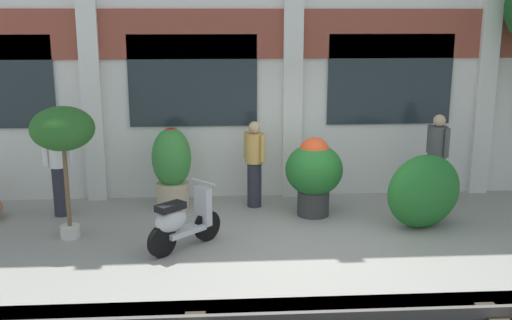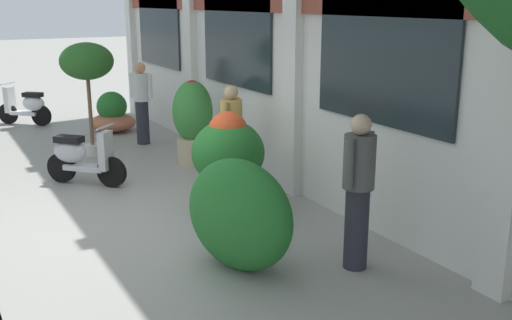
{
  "view_description": "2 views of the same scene",
  "coord_description": "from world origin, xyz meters",
  "px_view_note": "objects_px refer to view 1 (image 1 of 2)",
  "views": [
    {
      "loc": [
        -1.43,
        -8.62,
        3.41
      ],
      "look_at": [
        -0.74,
        1.69,
        0.93
      ],
      "focal_mm": 42.0,
      "sensor_mm": 36.0,
      "label": 1
    },
    {
      "loc": [
        7.31,
        -2.17,
        2.84
      ],
      "look_at": [
        1.1,
        1.31,
        0.93
      ],
      "focal_mm": 42.0,
      "sensor_mm": 36.0,
      "label": 2
    }
  ],
  "objects_px": {
    "scooter_second_parked": "(182,222)",
    "resident_by_doorway": "(254,162)",
    "potted_plant_stone_basin": "(314,171)",
    "potted_plant_terracotta_small": "(63,132)",
    "potted_plant_fluted_column": "(172,164)",
    "topiary_hedge": "(424,191)",
    "resident_watching_tracks": "(59,167)",
    "resident_near_plants": "(437,157)"
  },
  "relations": [
    {
      "from": "potted_plant_terracotta_small",
      "to": "scooter_second_parked",
      "type": "height_order",
      "value": "potted_plant_terracotta_small"
    },
    {
      "from": "potted_plant_terracotta_small",
      "to": "resident_watching_tracks",
      "type": "bearing_deg",
      "value": 109.69
    },
    {
      "from": "scooter_second_parked",
      "to": "resident_by_doorway",
      "type": "bearing_deg",
      "value": 14.98
    },
    {
      "from": "potted_plant_fluted_column",
      "to": "resident_near_plants",
      "type": "relative_size",
      "value": 0.88
    },
    {
      "from": "scooter_second_parked",
      "to": "potted_plant_fluted_column",
      "type": "bearing_deg",
      "value": 53.63
    },
    {
      "from": "potted_plant_stone_basin",
      "to": "scooter_second_parked",
      "type": "height_order",
      "value": "potted_plant_stone_basin"
    },
    {
      "from": "potted_plant_fluted_column",
      "to": "topiary_hedge",
      "type": "bearing_deg",
      "value": -16.99
    },
    {
      "from": "potted_plant_terracotta_small",
      "to": "resident_near_plants",
      "type": "bearing_deg",
      "value": 11.04
    },
    {
      "from": "resident_by_doorway",
      "to": "resident_watching_tracks",
      "type": "relative_size",
      "value": 0.96
    },
    {
      "from": "resident_by_doorway",
      "to": "potted_plant_stone_basin",
      "type": "bearing_deg",
      "value": 111.52
    },
    {
      "from": "potted_plant_terracotta_small",
      "to": "scooter_second_parked",
      "type": "distance_m",
      "value": 2.28
    },
    {
      "from": "resident_watching_tracks",
      "to": "resident_near_plants",
      "type": "xyz_separation_m",
      "value": [
        6.74,
        0.1,
        0.03
      ]
    },
    {
      "from": "resident_watching_tracks",
      "to": "resident_near_plants",
      "type": "height_order",
      "value": "resident_near_plants"
    },
    {
      "from": "potted_plant_stone_basin",
      "to": "potted_plant_fluted_column",
      "type": "bearing_deg",
      "value": 167.44
    },
    {
      "from": "potted_plant_fluted_column",
      "to": "scooter_second_parked",
      "type": "relative_size",
      "value": 1.42
    },
    {
      "from": "potted_plant_terracotta_small",
      "to": "resident_by_doorway",
      "type": "distance_m",
      "value": 3.44
    },
    {
      "from": "potted_plant_stone_basin",
      "to": "resident_near_plants",
      "type": "relative_size",
      "value": 0.82
    },
    {
      "from": "potted_plant_stone_basin",
      "to": "resident_watching_tracks",
      "type": "distance_m",
      "value": 4.43
    },
    {
      "from": "scooter_second_parked",
      "to": "resident_by_doorway",
      "type": "relative_size",
      "value": 0.66
    },
    {
      "from": "potted_plant_stone_basin",
      "to": "potted_plant_terracotta_small",
      "type": "xyz_separation_m",
      "value": [
        -4.01,
        -0.85,
        0.9
      ]
    },
    {
      "from": "potted_plant_stone_basin",
      "to": "resident_by_doorway",
      "type": "distance_m",
      "value": 1.15
    },
    {
      "from": "potted_plant_fluted_column",
      "to": "scooter_second_parked",
      "type": "xyz_separation_m",
      "value": [
        0.28,
        -2.03,
        -0.39
      ]
    },
    {
      "from": "resident_watching_tracks",
      "to": "potted_plant_terracotta_small",
      "type": "bearing_deg",
      "value": -16.41
    },
    {
      "from": "resident_watching_tracks",
      "to": "topiary_hedge",
      "type": "relative_size",
      "value": 1.2
    },
    {
      "from": "topiary_hedge",
      "to": "resident_watching_tracks",
      "type": "bearing_deg",
      "value": 170.67
    },
    {
      "from": "resident_watching_tracks",
      "to": "resident_near_plants",
      "type": "bearing_deg",
      "value": 54.8
    },
    {
      "from": "scooter_second_parked",
      "to": "potted_plant_terracotta_small",
      "type": "bearing_deg",
      "value": 116.82
    },
    {
      "from": "potted_plant_terracotta_small",
      "to": "resident_near_plants",
      "type": "relative_size",
      "value": 1.23
    },
    {
      "from": "potted_plant_fluted_column",
      "to": "scooter_second_parked",
      "type": "distance_m",
      "value": 2.08
    },
    {
      "from": "scooter_second_parked",
      "to": "resident_watching_tracks",
      "type": "xyz_separation_m",
      "value": [
        -2.2,
        1.75,
        0.45
      ]
    },
    {
      "from": "potted_plant_fluted_column",
      "to": "potted_plant_terracotta_small",
      "type": "bearing_deg",
      "value": -137.18
    },
    {
      "from": "resident_watching_tracks",
      "to": "potted_plant_fluted_column",
      "type": "bearing_deg",
      "value": 62.12
    },
    {
      "from": "resident_by_doorway",
      "to": "topiary_hedge",
      "type": "xyz_separation_m",
      "value": [
        2.72,
        -1.29,
        -0.24
      ]
    },
    {
      "from": "resident_watching_tracks",
      "to": "topiary_hedge",
      "type": "distance_m",
      "value": 6.22
    },
    {
      "from": "potted_plant_terracotta_small",
      "to": "resident_near_plants",
      "type": "distance_m",
      "value": 6.5
    },
    {
      "from": "resident_near_plants",
      "to": "topiary_hedge",
      "type": "height_order",
      "value": "resident_near_plants"
    },
    {
      "from": "potted_plant_fluted_column",
      "to": "resident_watching_tracks",
      "type": "relative_size",
      "value": 0.91
    },
    {
      "from": "resident_by_doorway",
      "to": "resident_watching_tracks",
      "type": "bearing_deg",
      "value": -34.49
    },
    {
      "from": "scooter_second_parked",
      "to": "resident_watching_tracks",
      "type": "distance_m",
      "value": 2.85
    },
    {
      "from": "scooter_second_parked",
      "to": "resident_by_doorway",
      "type": "distance_m",
      "value": 2.4
    },
    {
      "from": "resident_near_plants",
      "to": "scooter_second_parked",
      "type": "bearing_deg",
      "value": -1.53
    },
    {
      "from": "scooter_second_parked",
      "to": "potted_plant_stone_basin",
      "type": "bearing_deg",
      "value": -10.57
    }
  ]
}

